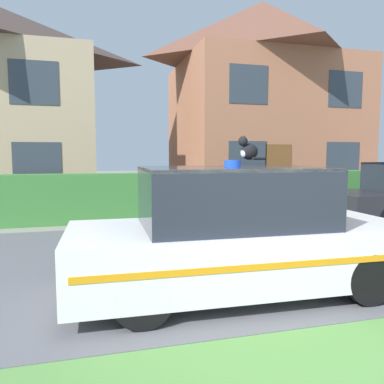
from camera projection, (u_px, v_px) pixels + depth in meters
The scene contains 6 objects.
road_strip at pixel (199, 256), 6.37m from camera, with size 28.00×5.70×0.01m, color #5B5B60.
garden_hedge at pixel (161, 196), 9.93m from camera, with size 13.69×0.55×1.26m, color #3D7F38.
police_car at pixel (238, 234), 4.60m from camera, with size 4.19×1.70×1.65m.
cat at pixel (248, 150), 4.62m from camera, with size 0.36×0.21×0.30m.
house_right at pixel (262, 98), 16.00m from camera, with size 7.26×6.31×8.13m.
wheelie_bin at pixel (314, 197), 10.88m from camera, with size 0.78×0.83×1.03m.
Camera 1 is at (-1.72, -2.05, 1.71)m, focal length 35.00 mm.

